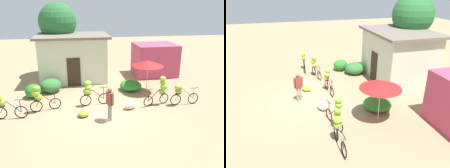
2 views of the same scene
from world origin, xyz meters
TOP-DOWN VIEW (x-y plane):
  - ground_plane at (0.00, 0.00)m, footprint 60.00×60.00m
  - building_low at (-1.50, 6.28)m, footprint 5.19×3.90m
  - shop_pink at (4.93, 6.48)m, footprint 3.20×2.80m
  - tree_behind_building at (-2.57, 7.77)m, footprint 2.89×2.89m
  - hedge_bush_front_left at (-4.00, 2.93)m, footprint 0.94×1.09m
  - hedge_bush_front_right at (-3.03, 3.76)m, footprint 1.36×1.47m
  - hedge_bush_mid at (2.18, 3.20)m, footprint 1.43×1.52m
  - market_umbrella at (3.16, 2.79)m, footprint 1.97×1.97m
  - bicycle_leftmost at (-4.87, 0.23)m, footprint 1.65×0.38m
  - bicycle_near_pile at (-3.30, 0.82)m, footprint 1.58×0.53m
  - bicycle_center_loaded at (-0.66, 1.16)m, footprint 1.68×0.46m
  - bicycle_by_shop at (3.31, 0.68)m, footprint 1.61×0.55m
  - bicycle_rightmost at (4.36, 0.45)m, footprint 1.71×0.41m
  - banana_pile_on_ground at (-1.07, -0.11)m, footprint 0.73×0.66m
  - produce_sack at (1.46, 0.36)m, footprint 0.81×0.67m
  - person_vendor at (0.18, -0.69)m, footprint 0.34×0.54m

SIDE VIEW (x-z plane):
  - ground_plane at x=0.00m, z-range 0.00..0.00m
  - banana_pile_on_ground at x=-1.07m, z-range 0.00..0.28m
  - produce_sack at x=1.46m, z-range 0.00..0.44m
  - hedge_bush_mid at x=2.18m, z-range 0.00..0.63m
  - hedge_bush_front_left at x=-4.00m, z-range 0.00..0.82m
  - hedge_bush_front_right at x=-3.03m, z-range 0.00..0.84m
  - bicycle_leftmost at x=-4.87m, z-range 0.09..1.38m
  - bicycle_rightmost at x=4.36m, z-range 0.14..1.34m
  - bicycle_center_loaded at x=-0.66m, z-range 0.14..1.61m
  - bicycle_near_pile at x=-3.30m, z-range 0.15..1.62m
  - bicycle_by_shop at x=3.31m, z-range 0.14..1.79m
  - person_vendor at x=0.18m, z-range 0.19..1.88m
  - shop_pink at x=4.93m, z-range 0.00..2.48m
  - building_low at x=-1.50m, z-range 0.02..3.37m
  - market_umbrella at x=3.16m, z-range 0.86..2.92m
  - tree_behind_building at x=-2.57m, z-range 1.32..6.93m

